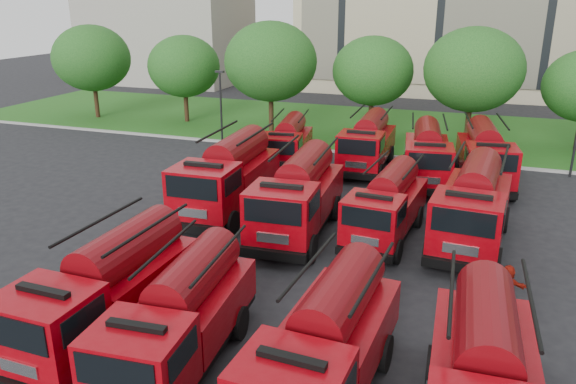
% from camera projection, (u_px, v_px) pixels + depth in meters
% --- Properties ---
extents(ground, '(140.00, 140.00, 0.00)m').
position_uv_depth(ground, '(264.00, 277.00, 20.61)').
color(ground, black).
rests_on(ground, ground).
extents(lawn, '(70.00, 16.00, 0.12)m').
position_uv_depth(lawn, '(388.00, 129.00, 43.75)').
color(lawn, '#234F15').
rests_on(lawn, ground).
extents(curb, '(70.00, 0.30, 0.14)m').
position_uv_depth(curb, '(366.00, 154.00, 36.53)').
color(curb, gray).
rests_on(curb, ground).
extents(side_building, '(18.00, 12.00, 10.00)m').
position_uv_depth(side_building, '(168.00, 39.00, 67.61)').
color(side_building, gray).
rests_on(side_building, ground).
extents(tree_0, '(6.30, 6.30, 7.70)m').
position_uv_depth(tree_0, '(92.00, 58.00, 46.12)').
color(tree_0, '#382314').
rests_on(tree_0, ground).
extents(tree_1, '(5.71, 5.71, 6.98)m').
position_uv_depth(tree_1, '(184.00, 66.00, 44.64)').
color(tree_1, '#382314').
rests_on(tree_1, ground).
extents(tree_2, '(6.72, 6.72, 8.22)m').
position_uv_depth(tree_2, '(271.00, 62.00, 40.53)').
color(tree_2, '#382314').
rests_on(tree_2, ground).
extents(tree_3, '(5.88, 5.88, 7.19)m').
position_uv_depth(tree_3, '(373.00, 71.00, 40.77)').
color(tree_3, '#382314').
rests_on(tree_3, ground).
extents(tree_4, '(6.55, 6.55, 8.01)m').
position_uv_depth(tree_4, '(474.00, 70.00, 37.06)').
color(tree_4, '#382314').
rests_on(tree_4, ground).
extents(lamp_post_0, '(0.60, 0.25, 5.11)m').
position_uv_depth(lamp_post_0, '(221.00, 104.00, 38.13)').
color(lamp_post_0, black).
rests_on(lamp_post_0, ground).
extents(fire_truck_0, '(2.71, 7.04, 3.17)m').
position_uv_depth(fire_truck_0, '(107.00, 289.00, 16.53)').
color(fire_truck_0, black).
rests_on(fire_truck_0, ground).
extents(fire_truck_1, '(2.82, 6.74, 2.99)m').
position_uv_depth(fire_truck_1, '(181.00, 318.00, 15.22)').
color(fire_truck_1, black).
rests_on(fire_truck_1, ground).
extents(fire_truck_2, '(2.80, 6.93, 3.10)m').
position_uv_depth(fire_truck_2, '(326.00, 346.00, 13.90)').
color(fire_truck_2, black).
rests_on(fire_truck_2, ground).
extents(fire_truck_3, '(2.78, 7.03, 3.15)m').
position_uv_depth(fire_truck_3, '(484.00, 382.00, 12.55)').
color(fire_truck_3, black).
rests_on(fire_truck_3, ground).
extents(fire_truck_4, '(3.11, 7.88, 3.54)m').
position_uv_depth(fire_truck_4, '(228.00, 176.00, 26.39)').
color(fire_truck_4, black).
rests_on(fire_truck_4, ground).
extents(fire_truck_5, '(3.11, 7.63, 3.41)m').
position_uv_depth(fire_truck_5, '(298.00, 196.00, 23.97)').
color(fire_truck_5, black).
rests_on(fire_truck_5, ground).
extents(fire_truck_6, '(2.77, 6.58, 2.92)m').
position_uv_depth(fire_truck_6, '(387.00, 205.00, 23.61)').
color(fire_truck_6, black).
rests_on(fire_truck_6, ground).
extents(fire_truck_7, '(3.15, 7.61, 3.39)m').
position_uv_depth(fire_truck_7, '(473.00, 205.00, 22.89)').
color(fire_truck_7, black).
rests_on(fire_truck_7, ground).
extents(fire_truck_8, '(3.19, 6.62, 2.89)m').
position_uv_depth(fire_truck_8, '(288.00, 143.00, 33.64)').
color(fire_truck_8, black).
rests_on(fire_truck_8, ground).
extents(fire_truck_9, '(2.72, 7.05, 3.18)m').
position_uv_depth(fire_truck_9, '(368.00, 143.00, 33.18)').
color(fire_truck_9, black).
rests_on(fire_truck_9, ground).
extents(fire_truck_10, '(3.29, 7.21, 3.17)m').
position_uv_depth(fire_truck_10, '(427.00, 155.00, 30.67)').
color(fire_truck_10, black).
rests_on(fire_truck_10, ground).
extents(fire_truck_11, '(3.40, 7.39, 3.24)m').
position_uv_depth(fire_truck_11, '(485.00, 155.00, 30.41)').
color(fire_truck_11, black).
rests_on(fire_truck_11, ground).
extents(firefighter_4, '(0.85, 0.87, 1.51)m').
position_uv_depth(firefighter_4, '(162.00, 274.00, 20.88)').
color(firefighter_4, black).
rests_on(firefighter_4, ground).
extents(firefighter_5, '(1.46, 0.83, 1.48)m').
position_uv_depth(firefighter_5, '(504.00, 306.00, 18.71)').
color(firefighter_5, '#9A170B').
rests_on(firefighter_5, ground).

